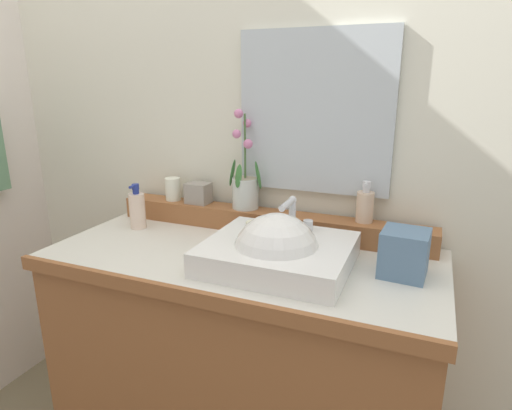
# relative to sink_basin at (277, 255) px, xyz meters

# --- Properties ---
(wall_back) EXTENTS (3.21, 0.20, 2.66)m
(wall_back) POSITION_rel_sink_basin_xyz_m (-0.14, 0.46, 0.45)
(wall_back) COLOR silver
(wall_back) RESTS_ON ground
(vanity_cabinet) EXTENTS (1.29, 0.60, 0.85)m
(vanity_cabinet) POSITION_rel_sink_basin_xyz_m (-0.14, 0.05, -0.46)
(vanity_cabinet) COLOR #945931
(vanity_cabinet) RESTS_ON ground
(back_ledge) EXTENTS (1.21, 0.10, 0.08)m
(back_ledge) POSITION_rel_sink_basin_xyz_m (-0.14, 0.29, 0.00)
(back_ledge) COLOR #945931
(back_ledge) RESTS_ON vanity_cabinet
(sink_basin) EXTENTS (0.44, 0.38, 0.29)m
(sink_basin) POSITION_rel_sink_basin_xyz_m (0.00, 0.00, 0.00)
(sink_basin) COLOR white
(sink_basin) RESTS_ON vanity_cabinet
(soap_bar) EXTENTS (0.07, 0.04, 0.02)m
(soap_bar) POSITION_rel_sink_basin_xyz_m (-0.12, 0.12, 0.05)
(soap_bar) COLOR beige
(soap_bar) RESTS_ON sink_basin
(potted_plant) EXTENTS (0.14, 0.11, 0.37)m
(potted_plant) POSITION_rel_sink_basin_xyz_m (-0.24, 0.30, 0.13)
(potted_plant) COLOR silver
(potted_plant) RESTS_ON back_ledge
(soap_dispenser) EXTENTS (0.06, 0.06, 0.14)m
(soap_dispenser) POSITION_rel_sink_basin_xyz_m (0.21, 0.30, 0.10)
(soap_dispenser) COLOR beige
(soap_dispenser) RESTS_ON back_ledge
(tumbler_cup) EXTENTS (0.06, 0.06, 0.09)m
(tumbler_cup) POSITION_rel_sink_basin_xyz_m (-0.56, 0.29, 0.09)
(tumbler_cup) COLOR white
(tumbler_cup) RESTS_ON back_ledge
(trinket_box) EXTENTS (0.09, 0.08, 0.08)m
(trinket_box) POSITION_rel_sink_basin_xyz_m (-0.44, 0.29, 0.08)
(trinket_box) COLOR gray
(trinket_box) RESTS_ON back_ledge
(lotion_bottle) EXTENTS (0.06, 0.06, 0.17)m
(lotion_bottle) POSITION_rel_sink_basin_xyz_m (-0.62, 0.14, 0.04)
(lotion_bottle) COLOR beige
(lotion_bottle) RESTS_ON vanity_cabinet
(tissue_box) EXTENTS (0.14, 0.14, 0.14)m
(tissue_box) POSITION_rel_sink_basin_xyz_m (0.36, 0.09, 0.03)
(tissue_box) COLOR slate
(tissue_box) RESTS_ON vanity_cabinet
(mirror) EXTENTS (0.55, 0.02, 0.56)m
(mirror) POSITION_rel_sink_basin_xyz_m (0.01, 0.34, 0.40)
(mirror) COLOR silver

